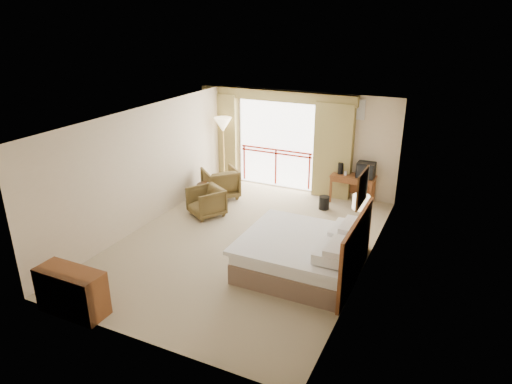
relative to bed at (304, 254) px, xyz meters
The scene contains 29 objects.
floor 1.66m from the bed, 158.15° to the left, with size 7.00×7.00×0.00m, color gray.
ceiling 2.83m from the bed, 158.15° to the left, with size 7.00×7.00×0.00m, color white.
wall_back 4.47m from the bed, 110.05° to the left, with size 5.00×5.00×0.00m, color beige.
wall_front 3.41m from the bed, 117.29° to the right, with size 5.00×5.00×0.00m, color beige.
wall_left 4.16m from the bed, behind, with size 7.00×7.00×0.00m, color beige.
wall_right 1.52m from the bed, 30.87° to the left, with size 7.00×7.00×0.00m, color beige.
balcony_door 4.75m from the bed, 119.37° to the left, with size 2.40×2.40×0.00m, color white.
balcony_railing 4.68m from the bed, 119.49° to the left, with size 2.09×0.03×1.02m.
curtain_left 5.65m from the bed, 134.97° to the left, with size 1.00×0.26×2.50m, color olive.
curtain_right 4.10m from the bed, 99.29° to the left, with size 1.00×0.26×2.50m, color olive.
valance 5.08m from the bed, 119.98° to the left, with size 4.40×0.22×0.28m, color olive.
hvac_vent 4.53m from the bed, 92.76° to the left, with size 0.50×0.04×0.50m, color silver.
bed is the anchor object (origin of this frame).
headboard 1.00m from the bed, ahead, with size 0.06×2.10×1.30m, color #602D14.
framed_art 1.77m from the bed, ahead, with size 0.04×0.72×0.60m.
nightstand 1.40m from the bed, 58.78° to the left, with size 0.42×0.50×0.61m, color #602D14.
table_lamp 1.60m from the bed, 59.81° to the left, with size 0.34×0.34×0.60m.
phone 1.27m from the bed, 57.17° to the left, with size 0.17×0.13×0.08m, color black.
desk 3.82m from the bed, 90.45° to the left, with size 1.10×0.53×0.72m.
tv 3.81m from the bed, 85.90° to the left, with size 0.43×0.35×0.40m.
coffee_maker 3.82m from the bed, 95.75° to the left, with size 0.13×0.13×0.29m, color black.
cup 3.75m from the bed, 93.54° to the left, with size 0.07×0.07×0.10m, color white.
wastebasket 3.09m from the bed, 100.17° to the left, with size 0.26×0.26×0.33m, color black.
armchair_far 4.22m from the bed, 141.14° to the left, with size 0.85×0.87×0.79m, color #4B3A1A.
armchair_near 3.35m from the bed, 154.16° to the left, with size 0.74×0.76×0.69m, color #4B3A1A.
side_table 3.96m from the bed, 148.32° to the left, with size 0.48×0.48×0.52m.
book 3.97m from the bed, 148.32° to the left, with size 0.16×0.21×0.02m, color white.
floor_lamp 5.26m from the bed, 135.96° to the left, with size 0.49×0.49×1.92m.
dresser 4.06m from the bed, 136.52° to the right, with size 1.15×0.49×0.77m.
Camera 1 is at (3.91, -7.76, 4.55)m, focal length 32.00 mm.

